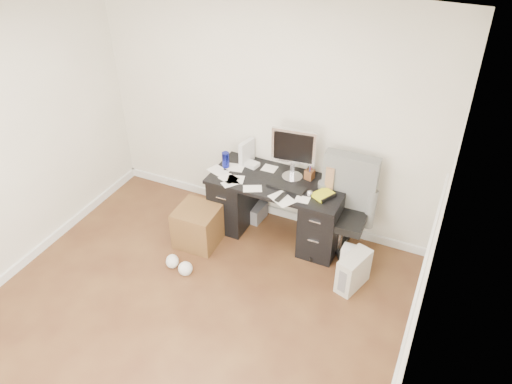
% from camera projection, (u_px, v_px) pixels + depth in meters
% --- Properties ---
extents(ground, '(4.00, 4.00, 0.00)m').
position_uv_depth(ground, '(181.00, 325.00, 4.77)').
color(ground, '#402114').
rests_on(ground, ground).
extents(room_shell, '(4.02, 4.02, 2.71)m').
position_uv_depth(room_shell, '(167.00, 181.00, 3.83)').
color(room_shell, beige).
rests_on(room_shell, ground).
extents(desk, '(1.50, 0.70, 0.75)m').
position_uv_depth(desk, '(277.00, 206.00, 5.66)').
color(desk, black).
rests_on(desk, ground).
extents(loose_papers, '(1.10, 0.60, 0.00)m').
position_uv_depth(loose_papers, '(259.00, 178.00, 5.49)').
color(loose_papers, silver).
rests_on(loose_papers, desk).
extents(lcd_monitor, '(0.51, 0.33, 0.61)m').
position_uv_depth(lcd_monitor, '(293.00, 154.00, 5.33)').
color(lcd_monitor, silver).
rests_on(lcd_monitor, desk).
extents(keyboard, '(0.43, 0.17, 0.02)m').
position_uv_depth(keyboard, '(287.00, 187.00, 5.34)').
color(keyboard, black).
rests_on(keyboard, desk).
extents(computer_mouse, '(0.08, 0.08, 0.07)m').
position_uv_depth(computer_mouse, '(310.00, 193.00, 5.20)').
color(computer_mouse, silver).
rests_on(computer_mouse, desk).
extents(travel_mug, '(0.09, 0.09, 0.19)m').
position_uv_depth(travel_mug, '(226.00, 160.00, 5.64)').
color(travel_mug, navy).
rests_on(travel_mug, desk).
extents(white_binder, '(0.15, 0.25, 0.27)m').
position_uv_depth(white_binder, '(247.00, 152.00, 5.70)').
color(white_binder, silver).
rests_on(white_binder, desk).
extents(magazine_file, '(0.18, 0.26, 0.27)m').
position_uv_depth(magazine_file, '(330.00, 174.00, 5.31)').
color(magazine_file, '#906546').
rests_on(magazine_file, desk).
extents(pen_cup, '(0.13, 0.13, 0.27)m').
position_uv_depth(pen_cup, '(310.00, 168.00, 5.41)').
color(pen_cup, '#552918').
rests_on(pen_cup, desk).
extents(yellow_book, '(0.25, 0.26, 0.04)m').
position_uv_depth(yellow_book, '(323.00, 195.00, 5.21)').
color(yellow_book, '#CFD417').
rests_on(yellow_book, desk).
extents(paper_remote, '(0.33, 0.31, 0.02)m').
position_uv_depth(paper_remote, '(282.00, 198.00, 5.17)').
color(paper_remote, silver).
rests_on(paper_remote, desk).
extents(office_chair, '(0.68, 0.68, 1.17)m').
position_uv_depth(office_chair, '(343.00, 212.00, 5.27)').
color(office_chair, '#575A57').
rests_on(office_chair, ground).
extents(pc_tower, '(0.29, 0.44, 0.40)m').
position_uv_depth(pc_tower, '(353.00, 271.00, 5.09)').
color(pc_tower, '#B8B5A6').
rests_on(pc_tower, ground).
extents(shopping_bag, '(0.26, 0.19, 0.35)m').
position_uv_depth(shopping_bag, '(353.00, 261.00, 5.24)').
color(shopping_bag, white).
rests_on(shopping_bag, ground).
extents(wicker_basket, '(0.48, 0.48, 0.46)m').
position_uv_depth(wicker_basket, '(198.00, 226.00, 5.64)').
color(wicker_basket, '#493215').
rests_on(wicker_basket, ground).
extents(desk_printer, '(0.35, 0.30, 0.19)m').
position_uv_depth(desk_printer, '(251.00, 210.00, 6.10)').
color(desk_printer, slate).
rests_on(desk_printer, ground).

